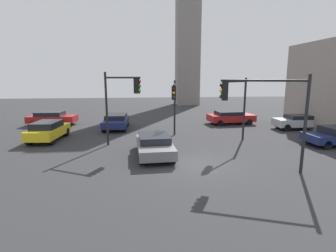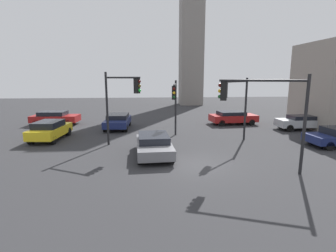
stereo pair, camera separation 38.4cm
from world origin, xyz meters
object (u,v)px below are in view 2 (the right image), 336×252
(traffic_light_1, at_px, (121,96))
(car_5, at_px, (154,144))
(car_6, at_px, (55,117))
(traffic_light_3, at_px, (263,103))
(car_0, at_px, (301,122))
(car_1, at_px, (50,130))
(traffic_light_0, at_px, (175,98))
(traffic_light_2, at_px, (236,97))
(car_3, at_px, (118,121))
(car_2, at_px, (233,117))

(traffic_light_1, relative_size, car_5, 1.12)
(car_5, xyz_separation_m, car_6, (-10.00, 11.64, 0.06))
(car_5, bearing_deg, traffic_light_3, 57.24)
(car_0, xyz_separation_m, car_6, (-24.08, 4.73, 0.01))
(car_1, bearing_deg, traffic_light_0, -88.84)
(car_1, height_order, car_6, car_1)
(traffic_light_3, bearing_deg, car_0, -109.62)
(traffic_light_2, bearing_deg, traffic_light_3, 40.36)
(traffic_light_1, xyz_separation_m, car_3, (-1.06, 6.82, -2.89))
(traffic_light_0, xyz_separation_m, traffic_light_3, (3.72, -7.39, 0.34))
(car_0, bearing_deg, car_1, 6.17)
(car_2, xyz_separation_m, car_6, (-18.67, 1.27, 0.02))
(traffic_light_3, xyz_separation_m, car_1, (-13.63, 8.05, -2.82))
(traffic_light_1, relative_size, traffic_light_3, 1.04)
(traffic_light_1, xyz_separation_m, car_6, (-7.84, 9.35, -2.88))
(traffic_light_3, height_order, car_1, traffic_light_3)
(traffic_light_2, height_order, car_1, traffic_light_2)
(traffic_light_2, height_order, car_0, traffic_light_2)
(traffic_light_3, relative_size, car_1, 1.13)
(car_0, xyz_separation_m, car_3, (-17.30, 2.21, 0.00))
(car_2, distance_m, car_5, 13.52)
(car_1, bearing_deg, traffic_light_1, -108.30)
(traffic_light_1, xyz_separation_m, car_2, (10.82, 8.08, -2.90))
(car_5, bearing_deg, traffic_light_0, 154.04)
(traffic_light_2, distance_m, car_6, 18.75)
(traffic_light_0, xyz_separation_m, car_0, (12.27, 2.72, -2.53))
(traffic_light_3, distance_m, car_0, 13.55)
(car_0, height_order, car_5, car_0)
(car_2, height_order, car_6, car_6)
(car_1, xyz_separation_m, car_5, (8.11, -4.85, -0.11))
(traffic_light_1, bearing_deg, traffic_light_2, 27.73)
(traffic_light_3, xyz_separation_m, car_3, (-8.74, 12.32, -2.87))
(traffic_light_2, relative_size, car_2, 0.99)
(traffic_light_3, xyz_separation_m, car_6, (-15.52, 14.84, -2.86))
(car_1, height_order, car_5, car_1)
(traffic_light_0, bearing_deg, traffic_light_2, 73.79)
(car_1, distance_m, car_2, 17.66)
(car_0, relative_size, car_6, 0.90)
(car_2, height_order, car_5, car_2)
(car_5, bearing_deg, traffic_light_1, -139.35)
(traffic_light_1, distance_m, car_0, 17.13)
(traffic_light_0, distance_m, car_2, 9.58)
(car_3, bearing_deg, traffic_light_2, 55.34)
(car_3, xyz_separation_m, car_6, (-6.78, 2.53, 0.01))
(traffic_light_0, xyz_separation_m, car_6, (-11.81, 7.45, -2.52))
(car_5, distance_m, car_6, 15.35)
(traffic_light_1, distance_m, car_5, 4.31)
(traffic_light_0, relative_size, traffic_light_1, 0.88)
(traffic_light_1, height_order, car_6, traffic_light_1)
(car_5, bearing_deg, traffic_light_2, 107.87)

